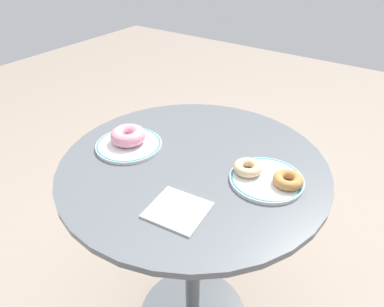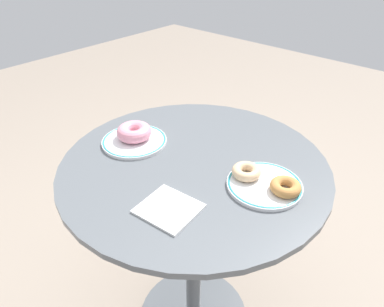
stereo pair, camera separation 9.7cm
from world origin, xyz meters
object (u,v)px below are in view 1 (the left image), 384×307
Objects in this scene: cafe_table at (193,225)px; donut_glazed at (248,168)px; donut_old_fashioned at (288,180)px; donut_pink_frosted at (128,136)px; plate_left at (129,145)px; plate_right at (266,179)px; paper_napkin at (178,210)px.

cafe_table is 0.32m from donut_glazed.
donut_glazed is at bearing -174.21° from donut_old_fashioned.
donut_pink_frosted reaches higher than donut_old_fashioned.
donut_old_fashioned reaches higher than plate_left.
donut_glazed reaches higher than plate_right.
plate_left is 2.56× the size of donut_old_fashioned.
paper_napkin is (0.09, -0.19, 0.26)m from cafe_table.
donut_glazed is (-0.11, -0.01, 0.00)m from donut_old_fashioned.
plate_right reaches higher than cafe_table.
cafe_table is at bearing -169.70° from plate_right.
donut_pink_frosted is (-0.01, 0.01, 0.03)m from plate_left.
donut_old_fashioned is at bearing 9.34° from donut_pink_frosted.
cafe_table is at bearing -167.83° from donut_glazed.
cafe_table is 0.33m from paper_napkin.
donut_old_fashioned is at bearing 6.66° from plate_right.
donut_pink_frosted is 0.81× the size of paper_napkin.
donut_old_fashioned is at bearing 10.48° from plate_left.
donut_old_fashioned is (0.48, 0.08, -0.01)m from donut_pink_frosted.
plate_right is at bearing 61.32° from paper_napkin.
cafe_table is at bearing 114.34° from paper_napkin.
plate_left is 0.33m from paper_napkin.
donut_pink_frosted is at bearing -170.66° from donut_old_fashioned.
cafe_table is 9.88× the size of donut_old_fashioned.
cafe_table is 9.88× the size of donut_glazed.
plate_right is (0.42, 0.08, -0.00)m from plate_left.
plate_left is 0.49m from donut_old_fashioned.
plate_right is 0.06m from donut_glazed.
donut_glazed is (-0.06, -0.00, 0.02)m from plate_right.
plate_right is 2.51× the size of donut_old_fashioned.
donut_pink_frosted reaches higher than plate_left.
donut_old_fashioned reaches higher than cafe_table.
donut_pink_frosted is at bearing 153.00° from paper_napkin.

